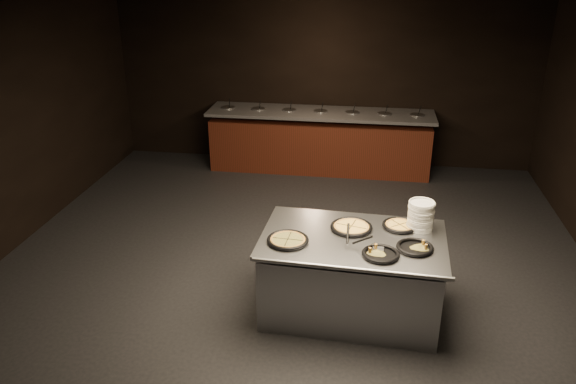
# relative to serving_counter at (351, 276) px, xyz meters

# --- Properties ---
(room) EXTENTS (7.02, 8.02, 2.92)m
(room) POSITION_rel_serving_counter_xyz_m (-0.71, 0.45, 1.04)
(room) COLOR black
(room) RESTS_ON ground
(salad_bar) EXTENTS (3.70, 0.83, 1.18)m
(salad_bar) POSITION_rel_serving_counter_xyz_m (-0.71, 4.01, 0.03)
(salad_bar) COLOR #591E14
(salad_bar) RESTS_ON ground
(serving_counter) EXTENTS (1.84, 1.23, 0.86)m
(serving_counter) POSITION_rel_serving_counter_xyz_m (0.00, 0.00, 0.00)
(serving_counter) COLOR #ABADB2
(serving_counter) RESTS_ON ground
(plate_stack) EXTENTS (0.26, 0.26, 0.29)m
(plate_stack) POSITION_rel_serving_counter_xyz_m (0.65, 0.29, 0.59)
(plate_stack) COLOR white
(plate_stack) RESTS_ON serving_counter
(pan_veggie_whole) EXTENTS (0.41, 0.41, 0.04)m
(pan_veggie_whole) POSITION_rel_serving_counter_xyz_m (-0.62, -0.18, 0.47)
(pan_veggie_whole) COLOR black
(pan_veggie_whole) RESTS_ON serving_counter
(pan_cheese_whole) EXTENTS (0.42, 0.42, 0.04)m
(pan_cheese_whole) POSITION_rel_serving_counter_xyz_m (-0.03, 0.18, 0.47)
(pan_cheese_whole) COLOR black
(pan_cheese_whole) RESTS_ON serving_counter
(pan_cheese_slices_a) EXTENTS (0.36, 0.36, 0.04)m
(pan_cheese_slices_a) POSITION_rel_serving_counter_xyz_m (0.46, 0.29, 0.47)
(pan_cheese_slices_a) COLOR black
(pan_cheese_slices_a) RESTS_ON serving_counter
(pan_cheese_slices_b) EXTENTS (0.35, 0.35, 0.04)m
(pan_cheese_slices_b) POSITION_rel_serving_counter_xyz_m (0.26, -0.32, 0.46)
(pan_cheese_slices_b) COLOR black
(pan_cheese_slices_b) RESTS_ON serving_counter
(pan_veggie_slices) EXTENTS (0.35, 0.35, 0.04)m
(pan_veggie_slices) POSITION_rel_serving_counter_xyz_m (0.58, -0.15, 0.46)
(pan_veggie_slices) COLOR black
(pan_veggie_slices) RESTS_ON serving_counter
(server_left) EXTENTS (0.09, 0.33, 0.16)m
(server_left) POSITION_rel_serving_counter_xyz_m (-0.05, -0.07, 0.52)
(server_left) COLOR #ABADB2
(server_left) RESTS_ON serving_counter
(server_right) EXTENTS (0.30, 0.09, 0.14)m
(server_right) POSITION_rel_serving_counter_xyz_m (0.14, -0.21, 0.52)
(server_right) COLOR #ABADB2
(server_right) RESTS_ON serving_counter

